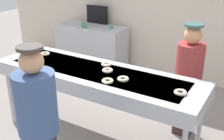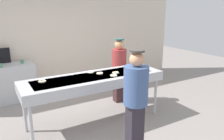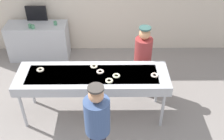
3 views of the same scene
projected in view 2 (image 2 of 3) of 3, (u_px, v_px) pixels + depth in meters
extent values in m
plane|color=gray|center=(96.00, 122.00, 4.37)|extent=(16.00, 16.00, 0.00)
cube|color=beige|center=(55.00, 28.00, 5.98)|extent=(8.00, 0.12, 3.37)
cube|color=#B7BABF|center=(95.00, 81.00, 4.13)|extent=(2.71, 0.80, 0.18)
cube|color=slate|center=(95.00, 78.00, 4.12)|extent=(2.31, 0.56, 0.08)
cylinder|color=#B7BABF|center=(31.00, 128.00, 3.39)|extent=(0.06, 0.06, 0.79)
cylinder|color=#B7BABF|center=(155.00, 97.00, 4.61)|extent=(0.06, 0.06, 0.79)
cylinder|color=#B7BABF|center=(25.00, 112.00, 3.92)|extent=(0.06, 0.06, 0.79)
cylinder|color=#B7BABF|center=(137.00, 88.00, 5.14)|extent=(0.06, 0.06, 0.79)
torus|color=#F0F1C2|center=(116.00, 73.00, 4.25)|extent=(0.18, 0.18, 0.03)
torus|color=#FCE2C9|center=(100.00, 73.00, 4.22)|extent=(0.14, 0.14, 0.03)
torus|color=#EEE2C3|center=(42.00, 81.00, 3.75)|extent=(0.19, 0.19, 0.03)
torus|color=#FDE0CC|center=(143.00, 68.00, 4.59)|extent=(0.13, 0.13, 0.03)
torus|color=#F9EFC1|center=(114.00, 75.00, 4.08)|extent=(0.15, 0.15, 0.03)
torus|color=#F9ECC8|center=(91.00, 72.00, 4.30)|extent=(0.16, 0.16, 0.03)
cube|color=#3E2629|center=(119.00, 86.00, 5.30)|extent=(0.24, 0.18, 0.79)
cylinder|color=#993333|center=(119.00, 60.00, 5.12)|extent=(0.34, 0.34, 0.51)
sphere|color=tan|center=(119.00, 45.00, 5.03)|extent=(0.22, 0.22, 0.22)
cylinder|color=#335853|center=(119.00, 39.00, 4.99)|extent=(0.23, 0.23, 0.03)
cube|color=#2B2630|center=(135.00, 128.00, 3.38)|extent=(0.24, 0.18, 0.81)
cylinder|color=#3F598C|center=(136.00, 86.00, 3.19)|extent=(0.37, 0.37, 0.58)
sphere|color=tan|center=(137.00, 59.00, 3.09)|extent=(0.21, 0.21, 0.21)
cylinder|color=#3F3A36|center=(137.00, 51.00, 3.06)|extent=(0.22, 0.22, 0.03)
cube|color=#B7BABF|center=(3.00, 84.00, 5.22)|extent=(1.46, 0.57, 0.91)
cylinder|color=#4C8C66|center=(22.00, 61.00, 5.32)|extent=(0.08, 0.08, 0.09)
cylinder|color=#4C8C66|center=(1.00, 66.00, 4.92)|extent=(0.08, 0.08, 0.09)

